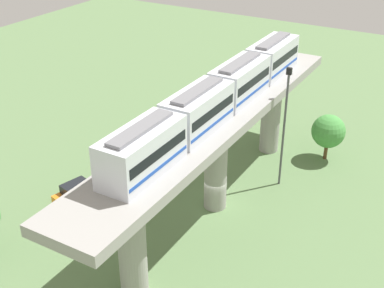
% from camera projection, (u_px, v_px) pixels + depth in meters
% --- Properties ---
extents(ground_plane, '(120.00, 120.00, 0.00)m').
position_uv_depth(ground_plane, '(215.00, 206.00, 44.66)').
color(ground_plane, '#5B7A4C').
extents(viaduct, '(5.20, 35.80, 8.57)m').
position_uv_depth(viaduct, '(217.00, 137.00, 41.55)').
color(viaduct, '#999691').
rests_on(viaduct, ground).
extents(train, '(2.64, 27.45, 3.24)m').
position_uv_depth(train, '(220.00, 95.00, 40.21)').
color(train, silver).
rests_on(train, viaduct).
extents(parked_car_white, '(2.62, 4.48, 1.76)m').
position_uv_depth(parked_car_white, '(178.00, 140.00, 53.71)').
color(parked_car_white, white).
rests_on(parked_car_white, ground).
extents(parked_car_orange, '(2.78, 4.51, 1.76)m').
position_uv_depth(parked_car_orange, '(78.00, 193.00, 45.02)').
color(parked_car_orange, orange).
rests_on(parked_car_orange, ground).
extents(tree_far_corner, '(3.27, 3.27, 4.67)m').
position_uv_depth(tree_far_corner, '(328.00, 131.00, 50.50)').
color(tree_far_corner, brown).
rests_on(tree_far_corner, ground).
extents(signal_post, '(0.44, 0.28, 11.17)m').
position_uv_depth(signal_post, '(284.00, 123.00, 44.92)').
color(signal_post, '#4C4C51').
rests_on(signal_post, ground).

